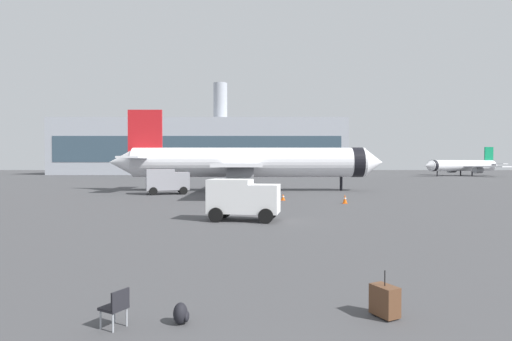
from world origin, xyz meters
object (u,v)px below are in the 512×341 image
object	(u,v)px
service_truck	(168,180)
safety_cone_mid	(284,197)
safety_cone_near	(346,199)
gate_chair	(117,306)
airplane_at_gate	(249,163)
rolling_suitcase	(386,301)
cargo_van	(244,198)
traveller_backpack	(182,314)
airplane_taxiing	(464,166)

from	to	relation	value
service_truck	safety_cone_mid	distance (m)	15.11
safety_cone_near	gate_chair	xyz separation A→B (m)	(-11.00, -27.32, 0.10)
airplane_at_gate	safety_cone_mid	bearing A→B (deg)	-74.66
safety_cone_mid	rolling_suitcase	size ratio (longest dim) A/B	0.58
cargo_van	traveller_backpack	bearing A→B (deg)	-93.00
cargo_van	safety_cone_near	xyz separation A→B (m)	(8.76, 10.70, -1.05)
safety_cone_near	safety_cone_mid	distance (m)	6.12
airplane_at_gate	service_truck	xyz separation A→B (m)	(-9.17, -5.91, -2.05)
airplane_taxiing	gate_chair	xyz separation A→B (m)	(-60.71, -104.23, -2.35)
airplane_taxiing	safety_cone_near	bearing A→B (deg)	-122.87
service_truck	safety_cone_mid	bearing A→B (deg)	-30.91
airplane_taxiing	rolling_suitcase	size ratio (longest dim) A/B	24.21
airplane_taxiing	safety_cone_near	size ratio (longest dim) A/B	32.94
traveller_backpack	safety_cone_mid	bearing A→B (deg)	81.87
airplane_taxiing	gate_chair	distance (m)	120.64
safety_cone_near	airplane_taxiing	bearing A→B (deg)	57.13
service_truck	traveller_backpack	distance (m)	38.84
airplane_at_gate	rolling_suitcase	world-z (taller)	airplane_at_gate
safety_cone_near	gate_chair	distance (m)	29.45
safety_cone_near	safety_cone_mid	bearing A→B (deg)	150.35
airplane_at_gate	safety_cone_mid	world-z (taller)	airplane_at_gate
service_truck	gate_chair	size ratio (longest dim) A/B	6.09
cargo_van	rolling_suitcase	size ratio (longest dim) A/B	4.25
safety_cone_mid	gate_chair	distance (m)	30.88
traveller_backpack	safety_cone_near	bearing A→B (deg)	70.44
traveller_backpack	airplane_taxiing	bearing A→B (deg)	60.30
safety_cone_mid	gate_chair	size ratio (longest dim) A/B	0.74
cargo_van	airplane_at_gate	bearing A→B (deg)	90.63
gate_chair	rolling_suitcase	bearing A→B (deg)	6.09
cargo_van	rolling_suitcase	distance (m)	16.47
airplane_taxiing	cargo_van	xyz separation A→B (m)	(-58.47, -87.61, -1.40)
cargo_van	rolling_suitcase	bearing A→B (deg)	-76.42
safety_cone_near	safety_cone_mid	world-z (taller)	safety_cone_near
airplane_at_gate	safety_cone_near	xyz separation A→B (m)	(9.06, -16.67, -3.26)
cargo_van	safety_cone_near	size ratio (longest dim) A/B	5.78
rolling_suitcase	airplane_taxiing	bearing A→B (deg)	62.20
safety_cone_near	safety_cone_mid	xyz separation A→B (m)	(-5.32, 3.03, -0.08)
safety_cone_mid	safety_cone_near	bearing A→B (deg)	-29.65
airplane_taxiing	traveller_backpack	bearing A→B (deg)	-119.70
cargo_van	safety_cone_mid	bearing A→B (deg)	75.91
rolling_suitcase	gate_chair	size ratio (longest dim) A/B	1.28
service_truck	airplane_at_gate	bearing A→B (deg)	32.77
safety_cone_near	gate_chair	bearing A→B (deg)	-111.94
rolling_suitcase	traveller_backpack	world-z (taller)	rolling_suitcase
safety_cone_mid	gate_chair	xyz separation A→B (m)	(-5.69, -30.35, 0.18)
rolling_suitcase	gate_chair	bearing A→B (deg)	-173.91
airplane_at_gate	traveller_backpack	distance (m)	43.89
airplane_taxiing	safety_cone_mid	size ratio (longest dim) A/B	41.75
airplane_at_gate	gate_chair	xyz separation A→B (m)	(-1.94, -43.99, -3.16)
gate_chair	airplane_at_gate	bearing A→B (deg)	87.47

